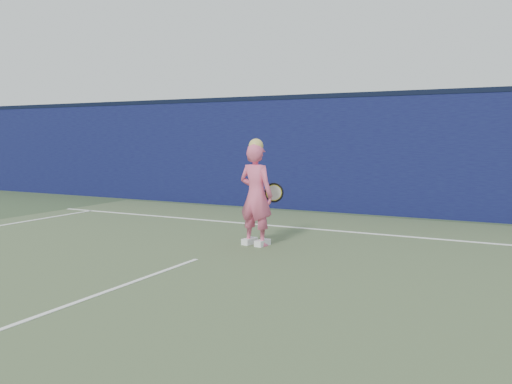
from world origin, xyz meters
The scene contains 7 objects.
ground centered at (0.00, 0.00, 0.00)m, with size 80.00×80.00×0.00m, color #354A2D.
court_surface centered at (0.00, -2.00, 0.00)m, with size 11.00×16.00×0.01m, color #425736.
backstop_wall centered at (0.00, 6.50, 1.25)m, with size 24.00×0.40×2.50m, color #0D0D3B.
wall_cap centered at (0.00, 6.50, 2.55)m, with size 24.00×0.42×0.10m, color black.
player centered at (0.26, 2.25, 0.78)m, with size 0.61×0.44×1.63m.
racket centered at (0.32, 2.70, 0.77)m, with size 0.59×0.13×0.31m.
court_lines centered at (0.00, -0.33, 0.01)m, with size 11.00×12.04×0.01m.
Camera 1 is at (3.99, -4.99, 1.64)m, focal length 38.00 mm.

